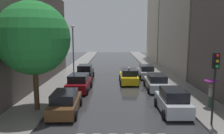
{
  "coord_description": "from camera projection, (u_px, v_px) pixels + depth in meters",
  "views": [
    {
      "loc": [
        -0.5,
        -7.88,
        5.49
      ],
      "look_at": [
        -0.45,
        21.63,
        1.05
      ],
      "focal_mm": 34.71,
      "sensor_mm": 36.0,
      "label": 1
    }
  ],
  "objects": [
    {
      "name": "ground_plane",
      "position": [
        115.0,
        72.0,
        32.34
      ],
      "size": [
        28.0,
        72.0,
        0.04
      ],
      "primitive_type": "cube",
      "color": "#313134"
    },
    {
      "name": "sidewalk_left",
      "position": [
        72.0,
        71.0,
        32.32
      ],
      "size": [
        3.0,
        72.0,
        0.15
      ],
      "primitive_type": "cube",
      "color": "gray",
      "rests_on": "ground"
    },
    {
      "name": "sidewalk_right",
      "position": [
        158.0,
        71.0,
        32.34
      ],
      "size": [
        3.0,
        72.0,
        0.15
      ],
      "primitive_type": "cube",
      "color": "gray",
      "rests_on": "ground"
    },
    {
      "name": "building_left_mid",
      "position": [
        30.0,
        36.0,
        27.75
      ],
      "size": [
        6.0,
        13.47,
        10.55
      ],
      "primitive_type": "cube",
      "color": "#564C47",
      "rests_on": "ground"
    },
    {
      "name": "building_right_mid",
      "position": [
        192.0,
        0.0,
        31.06
      ],
      "size": [
        6.0,
        15.62,
        20.7
      ],
      "primitive_type": "cube",
      "color": "#9E9384",
      "rests_on": "ground"
    },
    {
      "name": "building_right_far",
      "position": [
        166.0,
        2.0,
        45.51
      ],
      "size": [
        6.0,
        12.5,
        24.72
      ],
      "primitive_type": "cube",
      "color": "#B2A38C",
      "rests_on": "ground"
    },
    {
      "name": "parked_car_left_nearest",
      "position": [
        65.0,
        103.0,
        15.26
      ],
      "size": [
        2.1,
        4.5,
        1.56
      ],
      "rotation": [
        0.0,
        0.0,
        1.6
      ],
      "color": "brown",
      "rests_on": "ground"
    },
    {
      "name": "parked_car_left_second",
      "position": [
        79.0,
        83.0,
        21.1
      ],
      "size": [
        2.29,
        4.24,
        1.69
      ],
      "rotation": [
        0.0,
        0.0,
        1.53
      ],
      "color": "maroon",
      "rests_on": "ground"
    },
    {
      "name": "parked_car_left_third",
      "position": [
        85.0,
        72.0,
        26.97
      ],
      "size": [
        2.06,
        4.12,
        1.78
      ],
      "rotation": [
        0.0,
        0.0,
        1.58
      ],
      "color": "black",
      "rests_on": "ground"
    },
    {
      "name": "parked_car_right_nearest",
      "position": [
        172.0,
        101.0,
        15.28
      ],
      "size": [
        1.99,
        4.05,
        1.74
      ],
      "rotation": [
        0.0,
        0.0,
        1.57
      ],
      "color": "#B2B7BF",
      "rests_on": "ground"
    },
    {
      "name": "parked_car_right_second",
      "position": [
        156.0,
        82.0,
        21.73
      ],
      "size": [
        2.16,
        4.7,
        1.56
      ],
      "rotation": [
        0.0,
        0.0,
        1.55
      ],
      "color": "#B2B7BF",
      "rests_on": "ground"
    },
    {
      "name": "parked_car_right_third",
      "position": [
        146.0,
        72.0,
        27.78
      ],
      "size": [
        2.01,
        4.11,
        1.61
      ],
      "rotation": [
        0.0,
        0.0,
        1.57
      ],
      "color": "#B2B7BF",
      "rests_on": "ground"
    },
    {
      "name": "taxi_midroad",
      "position": [
        128.0,
        76.0,
        24.69
      ],
      "size": [
        2.09,
        4.61,
        1.81
      ],
      "rotation": [
        0.0,
        0.0,
        1.58
      ],
      "color": "yellow",
      "rests_on": "ground"
    },
    {
      "name": "pedestrian_foreground",
      "position": [
        211.0,
        88.0,
        15.9
      ],
      "size": [
        1.03,
        1.03,
        2.0
      ],
      "rotation": [
        0.0,
        0.0,
        2.55
      ],
      "color": "#38513D",
      "rests_on": "sidewalk_right"
    },
    {
      "name": "street_tree_left",
      "position": [
        33.0,
        38.0,
        14.84
      ],
      "size": [
        5.04,
        5.04,
        7.61
      ],
      "color": "#513823",
      "rests_on": "sidewalk_left"
    },
    {
      "name": "traffic_light_right_corner",
      "position": [
        215.0,
        73.0,
        12.47
      ],
      "size": [
        0.3,
        0.42,
        4.3
      ],
      "color": "black",
      "rests_on": "sidewalk_right"
    },
    {
      "name": "lamp_post_left",
      "position": [
        73.0,
        47.0,
        28.03
      ],
      "size": [
        0.6,
        0.28,
        6.49
      ],
      "color": "#595B60",
      "rests_on": "sidewalk_left"
    }
  ]
}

